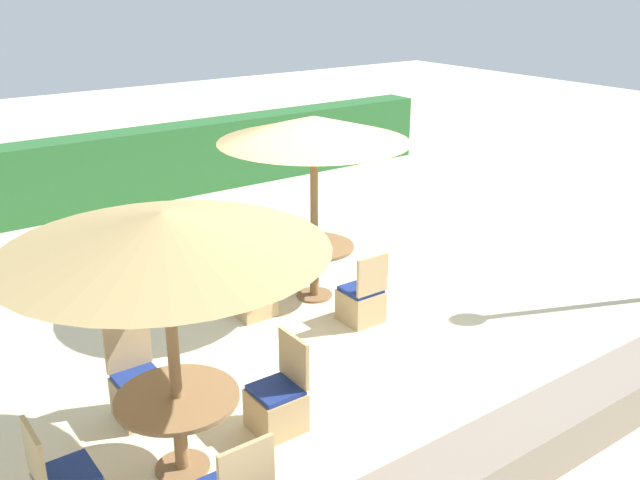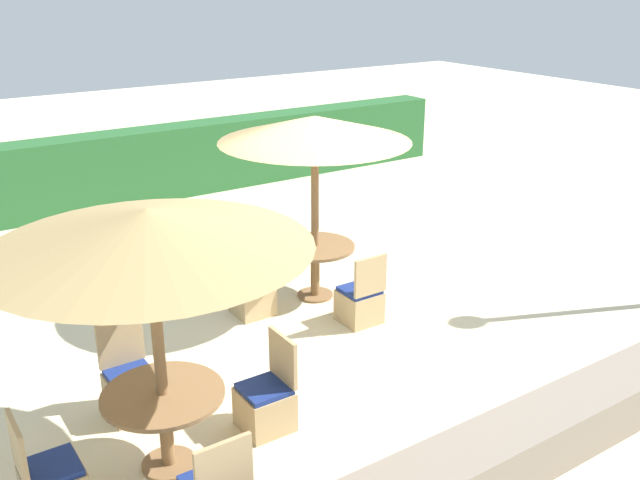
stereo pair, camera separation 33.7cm
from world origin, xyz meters
name	(u,v)px [view 2 (the right image)]	position (x,y,z in m)	size (l,w,h in m)	color
ground_plane	(347,321)	(0.00, 0.00, 0.00)	(40.00, 40.00, 0.00)	beige
hedge_row	(154,164)	(0.00, 6.28, 0.67)	(13.00, 0.70, 1.35)	#28602D
stone_border	(550,430)	(0.00, -3.12, 0.24)	(10.00, 0.56, 0.49)	gray
parasol_front_left	(148,230)	(-2.93, -1.37, 2.21)	(2.62, 2.62, 2.38)	olive
round_table_front_left	(164,409)	(-2.93, -1.37, 0.58)	(1.05, 1.05, 0.74)	olive
patio_chair_front_left_north	(131,388)	(-2.90, -0.40, 0.26)	(0.46, 0.46, 0.93)	tan
patio_chair_front_left_east	(266,403)	(-1.92, -1.35, 0.26)	(0.46, 0.46, 0.93)	tan
parasol_center	(315,130)	(0.09, 0.85, 2.26)	(2.42, 2.42, 2.44)	olive
round_table_center	(315,256)	(0.09, 0.85, 0.57)	(1.05, 1.05, 0.73)	olive
patio_chair_center_west	(251,295)	(-0.88, 0.85, 0.26)	(0.46, 0.46, 0.93)	tan
patio_chair_center_south	(360,303)	(0.13, -0.09, 0.26)	(0.46, 0.46, 0.93)	tan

